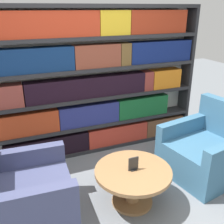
{
  "coord_description": "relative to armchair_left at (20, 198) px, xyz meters",
  "views": [
    {
      "loc": [
        -1.05,
        -2.03,
        2.06
      ],
      "look_at": [
        0.07,
        0.69,
        0.88
      ],
      "focal_mm": 42.0,
      "sensor_mm": 36.0,
      "label": 1
    }
  ],
  "objects": [
    {
      "name": "bookshelf",
      "position": [
        1.16,
        1.2,
        0.74
      ],
      "size": [
        3.45,
        0.3,
        2.1
      ],
      "color": "silver",
      "rests_on": "ground_plane"
    },
    {
      "name": "armchair_right",
      "position": [
        2.34,
        0.0,
        0.0
      ],
      "size": [
        1.07,
        1.02,
        0.93
      ],
      "rotation": [
        0.0,
        0.0,
        -1.41
      ],
      "color": "#386684",
      "rests_on": "ground_plane"
    },
    {
      "name": "ground_plane",
      "position": [
        1.1,
        -0.25,
        -0.31
      ],
      "size": [
        14.0,
        14.0,
        0.0
      ],
      "primitive_type": "plane",
      "color": "slate"
    },
    {
      "name": "armchair_left",
      "position": [
        0.0,
        0.0,
        0.0
      ],
      "size": [
        0.99,
        0.93,
        0.93
      ],
      "rotation": [
        0.0,
        0.0,
        1.51
      ],
      "color": "#42476B",
      "rests_on": "ground_plane"
    },
    {
      "name": "coffee_table",
      "position": [
        1.17,
        -0.16,
        0.0
      ],
      "size": [
        0.84,
        0.84,
        0.43
      ],
      "color": "olive",
      "rests_on": "ground_plane"
    },
    {
      "name": "table_sign",
      "position": [
        1.17,
        -0.16,
        0.19
      ],
      "size": [
        0.11,
        0.06,
        0.15
      ],
      "color": "black",
      "rests_on": "coffee_table"
    }
  ]
}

